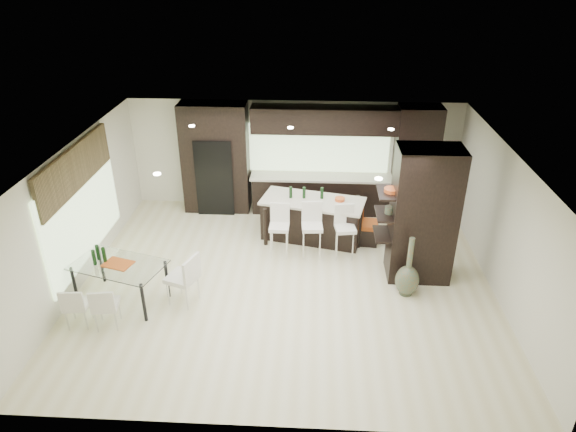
# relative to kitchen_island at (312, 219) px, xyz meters

# --- Properties ---
(ground) EXTENTS (8.00, 8.00, 0.00)m
(ground) POSITION_rel_kitchen_island_xyz_m (-0.48, -1.80, -0.47)
(ground) COLOR beige
(ground) RESTS_ON ground
(back_wall) EXTENTS (8.00, 0.02, 2.70)m
(back_wall) POSITION_rel_kitchen_island_xyz_m (-0.48, 1.70, 0.88)
(back_wall) COLOR silver
(back_wall) RESTS_ON ground
(left_wall) EXTENTS (0.02, 7.00, 2.70)m
(left_wall) POSITION_rel_kitchen_island_xyz_m (-4.48, -1.80, 0.88)
(left_wall) COLOR silver
(left_wall) RESTS_ON ground
(right_wall) EXTENTS (0.02, 7.00, 2.70)m
(right_wall) POSITION_rel_kitchen_island_xyz_m (3.52, -1.80, 0.88)
(right_wall) COLOR silver
(right_wall) RESTS_ON ground
(ceiling) EXTENTS (8.00, 7.00, 0.02)m
(ceiling) POSITION_rel_kitchen_island_xyz_m (-0.48, -1.80, 2.23)
(ceiling) COLOR white
(ceiling) RESTS_ON ground
(window_left) EXTENTS (0.04, 3.20, 1.90)m
(window_left) POSITION_rel_kitchen_island_xyz_m (-4.44, -1.60, 0.88)
(window_left) COLOR #B2D199
(window_left) RESTS_ON left_wall
(window_back) EXTENTS (3.40, 0.04, 1.20)m
(window_back) POSITION_rel_kitchen_island_xyz_m (0.12, 1.66, 1.08)
(window_back) COLOR #B2D199
(window_back) RESTS_ON back_wall
(stone_accent) EXTENTS (0.08, 3.00, 0.80)m
(stone_accent) POSITION_rel_kitchen_island_xyz_m (-4.41, -1.60, 1.78)
(stone_accent) COLOR brown
(stone_accent) RESTS_ON left_wall
(ceiling_spots) EXTENTS (4.00, 3.00, 0.02)m
(ceiling_spots) POSITION_rel_kitchen_island_xyz_m (-0.48, -1.55, 2.21)
(ceiling_spots) COLOR white
(ceiling_spots) RESTS_ON ceiling
(back_cabinetry) EXTENTS (6.80, 0.68, 2.70)m
(back_cabinetry) POSITION_rel_kitchen_island_xyz_m (0.02, 1.37, 0.88)
(back_cabinetry) COLOR black
(back_cabinetry) RESTS_ON ground
(refrigerator) EXTENTS (0.90, 0.68, 1.90)m
(refrigerator) POSITION_rel_kitchen_island_xyz_m (-2.38, 1.32, 0.48)
(refrigerator) COLOR black
(refrigerator) RESTS_ON ground
(partition_column) EXTENTS (1.20, 0.80, 2.70)m
(partition_column) POSITION_rel_kitchen_island_xyz_m (2.12, -1.40, 0.88)
(partition_column) COLOR black
(partition_column) RESTS_ON ground
(kitchen_island) EXTENTS (2.41, 1.45, 0.94)m
(kitchen_island) POSITION_rel_kitchen_island_xyz_m (0.00, 0.00, 0.00)
(kitchen_island) COLOR black
(kitchen_island) RESTS_ON ground
(stool_left) EXTENTS (0.42, 0.42, 0.92)m
(stool_left) POSITION_rel_kitchen_island_xyz_m (-0.69, -0.79, -0.01)
(stool_left) COLOR silver
(stool_left) RESTS_ON ground
(stool_mid) EXTENTS (0.46, 0.46, 0.97)m
(stool_mid) POSITION_rel_kitchen_island_xyz_m (0.00, -0.80, 0.02)
(stool_mid) COLOR silver
(stool_mid) RESTS_ON ground
(stool_right) EXTENTS (0.47, 0.47, 0.93)m
(stool_right) POSITION_rel_kitchen_island_xyz_m (0.69, -0.79, -0.00)
(stool_right) COLOR silver
(stool_right) RESTS_ON ground
(bench) EXTENTS (1.34, 0.65, 0.49)m
(bench) POSITION_rel_kitchen_island_xyz_m (0.82, -0.10, -0.22)
(bench) COLOR black
(bench) RESTS_ON ground
(floor_vase) EXTENTS (0.53, 0.53, 1.22)m
(floor_vase) POSITION_rel_kitchen_island_xyz_m (1.82, -2.08, 0.14)
(floor_vase) COLOR #444B36
(floor_vase) RESTS_ON ground
(dining_table) EXTENTS (1.83, 1.36, 0.79)m
(dining_table) POSITION_rel_kitchen_island_xyz_m (-3.49, -2.56, -0.08)
(dining_table) COLOR white
(dining_table) RESTS_ON ground
(chair_near) EXTENTS (0.48, 0.48, 0.77)m
(chair_near) POSITION_rel_kitchen_island_xyz_m (-3.49, -3.31, -0.08)
(chair_near) COLOR silver
(chair_near) RESTS_ON ground
(chair_far) EXTENTS (0.44, 0.44, 0.75)m
(chair_far) POSITION_rel_kitchen_island_xyz_m (-4.01, -3.30, -0.09)
(chair_far) COLOR silver
(chair_far) RESTS_ON ground
(chair_end) EXTENTS (0.65, 0.65, 0.93)m
(chair_end) POSITION_rel_kitchen_island_xyz_m (-2.34, -2.56, -0.00)
(chair_end) COLOR silver
(chair_end) RESTS_ON ground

